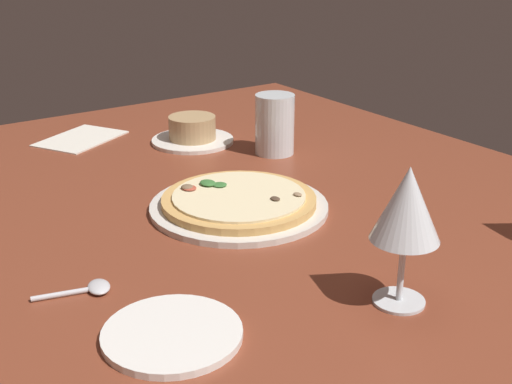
{
  "coord_description": "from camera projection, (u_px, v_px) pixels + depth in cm",
  "views": [
    {
      "loc": [
        81.61,
        -59.36,
        47.11
      ],
      "look_at": [
        -1.47,
        -2.32,
        7.0
      ],
      "focal_mm": 47.56,
      "sensor_mm": 36.0,
      "label": 1
    }
  ],
  "objects": [
    {
      "name": "water_glass",
      "position": [
        275.0,
        128.0,
        1.34
      ],
      "size": [
        7.79,
        7.79,
        11.95
      ],
      "color": "silver",
      "rests_on": "dining_table"
    },
    {
      "name": "wine_glass_far",
      "position": [
        407.0,
        207.0,
        0.78
      ],
      "size": [
        8.3,
        8.3,
        17.6
      ],
      "color": "silver",
      "rests_on": "dining_table"
    },
    {
      "name": "ramekin_on_saucer",
      "position": [
        192.0,
        132.0,
        1.42
      ],
      "size": [
        17.19,
        17.19,
        5.65
      ],
      "color": "silver",
      "rests_on": "dining_table"
    },
    {
      "name": "spoon",
      "position": [
        90.0,
        289.0,
        0.85
      ],
      "size": [
        4.69,
        9.92,
        1.0
      ],
      "color": "silver",
      "rests_on": "dining_table"
    },
    {
      "name": "paper_menu",
      "position": [
        81.0,
        139.0,
        1.45
      ],
      "size": [
        19.32,
        21.34,
        0.3
      ],
      "primitive_type": "cube",
      "rotation": [
        0.0,
        0.0,
        0.51
      ],
      "color": "silver",
      "rests_on": "dining_table"
    },
    {
      "name": "dining_table",
      "position": [
        273.0,
        220.0,
        1.1
      ],
      "size": [
        150.0,
        110.0,
        4.0
      ],
      "primitive_type": "cube",
      "color": "brown",
      "rests_on": "ground"
    },
    {
      "name": "side_plate",
      "position": [
        172.0,
        334.0,
        0.76
      ],
      "size": [
        15.87,
        15.87,
        0.9
      ],
      "primitive_type": "cylinder",
      "color": "white",
      "rests_on": "dining_table"
    },
    {
      "name": "pizza_main",
      "position": [
        239.0,
        203.0,
        1.09
      ],
      "size": [
        28.79,
        28.79,
        3.31
      ],
      "color": "silver",
      "rests_on": "dining_table"
    }
  ]
}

